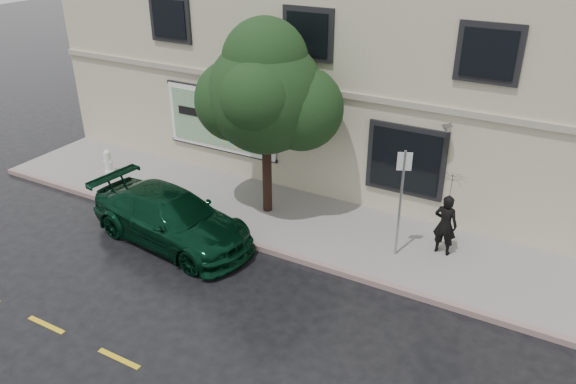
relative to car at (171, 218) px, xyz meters
The scene contains 12 objects.
ground 2.26m from the car, 19.89° to the right, with size 90.00×90.00×0.00m, color black.
sidewalk 3.29m from the car, 51.47° to the left, with size 20.00×3.50×0.15m, color gray.
curb 2.25m from the car, 21.05° to the left, with size 20.00×0.18×0.16m, color slate.
road_marking 4.74m from the car, 64.58° to the right, with size 19.00×0.12×0.01m, color gold.
building 8.95m from the car, 76.33° to the left, with size 20.00×8.12×7.00m.
billboard 4.55m from the car, 105.86° to the left, with size 4.30×0.16×2.20m.
car is the anchor object (origin of this frame).
pedestrian 7.40m from the car, 22.44° to the left, with size 0.62×0.41×1.70m, color black.
umbrella 7.54m from the car, 22.44° to the left, with size 0.87×0.87×0.64m, color black.
street_tree 4.28m from the car, 59.44° to the left, with size 3.28×3.28×5.25m.
fire_hydrant 5.19m from the car, 154.01° to the left, with size 0.35×0.32×0.84m.
sign_pole 6.28m from the car, 20.46° to the left, with size 0.34×0.17×2.97m.
Camera 1 is at (7.37, -9.54, 8.39)m, focal length 35.00 mm.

